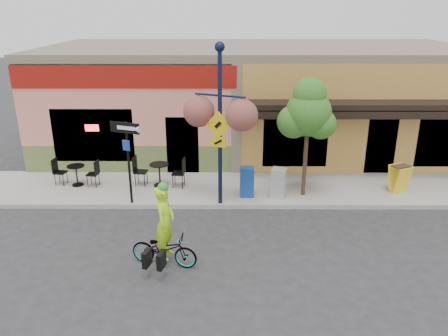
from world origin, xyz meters
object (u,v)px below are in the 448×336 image
cyclist_rider (165,231)px  newspaper_box_grey (279,183)px  one_way_sign (129,163)px  street_tree (307,138)px  bicycle (164,249)px  lamp_post (220,127)px  building (256,97)px  newspaper_box_blue (247,182)px

cyclist_rider → newspaper_box_grey: (3.21, 3.84, -0.29)m
one_way_sign → street_tree: (5.62, 0.66, 0.64)m
bicycle → lamp_post: size_ratio=0.34×
bicycle → street_tree: street_tree is taller
newspaper_box_grey → street_tree: street_tree is taller
building → cyclist_rider: bearing=-105.6°
bicycle → newspaper_box_grey: (3.26, 3.84, 0.20)m
building → lamp_post: bearing=-102.9°
one_way_sign → street_tree: size_ratio=0.68×
lamp_post → newspaper_box_grey: 2.82m
bicycle → newspaper_box_blue: size_ratio=1.68×
cyclist_rider → one_way_sign: bearing=37.9°
street_tree → building: bearing=101.1°
building → bicycle: bearing=-105.9°
building → lamp_post: 7.04m
bicycle → cyclist_rider: (0.05, 0.00, 0.49)m
bicycle → newspaper_box_blue: 4.51m
bicycle → cyclist_rider: size_ratio=0.90×
cyclist_rider → newspaper_box_blue: bearing=-15.8°
building → newspaper_box_blue: size_ratio=18.19×
bicycle → building: bearing=-2.8°
lamp_post → cyclist_rider: bearing=-89.1°
bicycle → one_way_sign: (-1.50, 3.37, 1.04)m
bicycle → newspaper_box_blue: (2.22, 3.92, 0.21)m
cyclist_rider → street_tree: (4.06, 4.03, 1.19)m
bicycle → cyclist_rider: 0.50m
one_way_sign → street_tree: street_tree is taller
bicycle → street_tree: 6.00m
cyclist_rider → newspaper_box_blue: size_ratio=1.87×
building → lamp_post: lamp_post is taller
cyclist_rider → lamp_post: 3.99m
building → one_way_sign: size_ratio=6.82×
lamp_post → street_tree: size_ratio=1.27×
one_way_sign → newspaper_box_grey: (4.76, 0.47, -0.84)m
bicycle → cyclist_rider: bearing=-76.9°
cyclist_rider → one_way_sign: 3.75m
one_way_sign → newspaper_box_blue: one_way_sign is taller
newspaper_box_grey → bicycle: bearing=-110.5°
one_way_sign → newspaper_box_grey: 4.86m
lamp_post → street_tree: (2.77, 0.68, -0.53)m
newspaper_box_blue → newspaper_box_grey: size_ratio=1.01×
cyclist_rider → building: bearing=-2.5°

